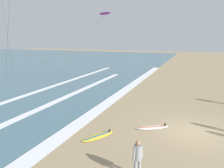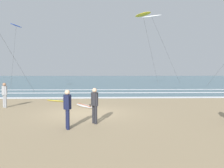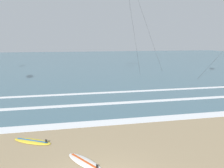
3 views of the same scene
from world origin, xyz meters
name	(u,v)px [view 3 (image 3 of 3)]	position (x,y,z in m)	size (l,w,h in m)	color
ocean_surface	(64,61)	(0.00, 51.63, 0.01)	(140.00, 90.00, 0.01)	#476B7A
wave_foam_shoreline	(70,125)	(-0.66, 7.03, 0.01)	(56.79, 1.07, 0.01)	white
wave_foam_mid_break	(69,106)	(-0.58, 11.43, 0.01)	(36.93, 0.70, 0.01)	white
wave_foam_outer_break	(65,95)	(-0.77, 15.43, 0.01)	(50.25, 0.70, 0.01)	white
surfboard_foreground_flat	(84,162)	(-0.28, 2.40, 0.05)	(1.62, 2.10, 0.25)	silver
surfboard_near_water	(32,141)	(-2.64, 5.05, 0.05)	(2.12, 1.57, 0.25)	yellow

